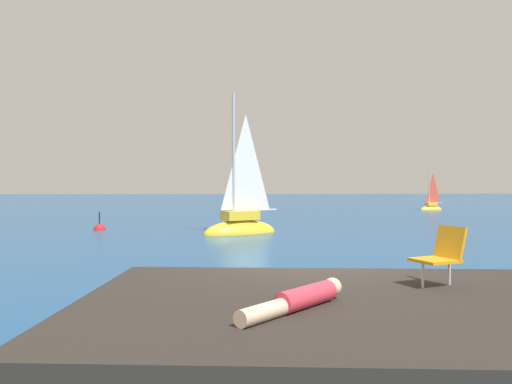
% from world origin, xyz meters
% --- Properties ---
extents(ground_plane, '(160.00, 160.00, 0.00)m').
position_xyz_m(ground_plane, '(0.00, 0.00, 0.00)').
color(ground_plane, navy).
extents(shore_ledge, '(7.28, 4.95, 0.91)m').
position_xyz_m(shore_ledge, '(0.39, -2.92, 0.45)').
color(shore_ledge, '#2D2823').
rests_on(shore_ledge, ground).
extents(boulder_seaward, '(1.38, 1.60, 0.89)m').
position_xyz_m(boulder_seaward, '(0.86, -0.60, 0.00)').
color(boulder_seaward, '#2B2A24').
rests_on(boulder_seaward, ground).
extents(boulder_inland, '(1.67, 1.64, 0.99)m').
position_xyz_m(boulder_inland, '(-0.10, -0.61, 0.00)').
color(boulder_inland, '#302523').
rests_on(boulder_inland, ground).
extents(sailboat_near, '(3.67, 2.80, 6.73)m').
position_xyz_m(sailboat_near, '(-1.07, 13.51, 0.36)').
color(sailboat_near, yellow).
rests_on(sailboat_near, ground).
extents(sailboat_far, '(2.12, 1.27, 3.82)m').
position_xyz_m(sailboat_far, '(14.07, 31.03, 0.21)').
color(sailboat_far, yellow).
rests_on(sailboat_far, ground).
extents(person_sunbather, '(1.29, 1.39, 0.25)m').
position_xyz_m(person_sunbather, '(-0.52, -3.32, 1.02)').
color(person_sunbather, '#DB384C').
rests_on(person_sunbather, shore_ledge).
extents(beach_chair, '(0.73, 0.67, 0.80)m').
position_xyz_m(beach_chair, '(1.54, -2.12, 1.35)').
color(beach_chair, orange).
rests_on(beach_chair, shore_ledge).
extents(marker_buoy, '(0.56, 0.56, 1.13)m').
position_xyz_m(marker_buoy, '(-7.73, 15.52, 0.01)').
color(marker_buoy, red).
rests_on(marker_buoy, ground).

